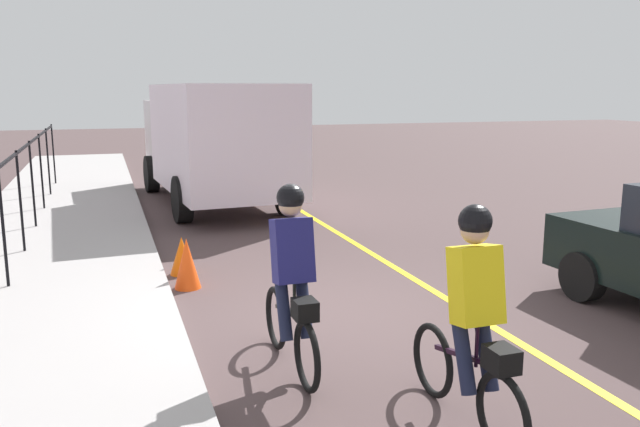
# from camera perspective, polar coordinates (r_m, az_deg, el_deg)

# --- Properties ---
(ground_plane) EXTENTS (80.00, 80.00, 0.00)m
(ground_plane) POSITION_cam_1_polar(r_m,az_deg,el_deg) (7.96, 1.19, -8.86)
(ground_plane) COLOR #4C3B3B
(lane_line_centre) EXTENTS (36.00, 0.12, 0.01)m
(lane_line_centre) POSITION_cam_1_polar(r_m,az_deg,el_deg) (8.60, 11.37, -7.53)
(lane_line_centre) COLOR yellow
(lane_line_centre) RESTS_ON ground
(sidewalk) EXTENTS (40.00, 3.20, 0.15)m
(sidewalk) POSITION_cam_1_polar(r_m,az_deg,el_deg) (7.57, -24.28, -10.31)
(sidewalk) COLOR #A4A09E
(sidewalk) RESTS_ON ground
(cyclist_lead) EXTENTS (1.71, 0.36, 1.83)m
(cyclist_lead) POSITION_cam_1_polar(r_m,az_deg,el_deg) (6.17, -2.46, -5.84)
(cyclist_lead) COLOR black
(cyclist_lead) RESTS_ON ground
(cyclist_follow) EXTENTS (1.71, 0.36, 1.83)m
(cyclist_follow) POSITION_cam_1_polar(r_m,az_deg,el_deg) (5.28, 13.23, -9.08)
(cyclist_follow) COLOR black
(cyclist_follow) RESTS_ON ground
(box_truck_background) EXTENTS (6.85, 2.89, 2.78)m
(box_truck_background) POSITION_cam_1_polar(r_m,az_deg,el_deg) (15.39, -9.26, 6.49)
(box_truck_background) COLOR silver
(box_truck_background) RESTS_ON ground
(traffic_cone_near) EXTENTS (0.36, 0.36, 0.70)m
(traffic_cone_near) POSITION_cam_1_polar(r_m,az_deg,el_deg) (9.07, -11.55, -4.29)
(traffic_cone_near) COLOR #FD4C12
(traffic_cone_near) RESTS_ON ground
(traffic_cone_far) EXTENTS (0.36, 0.36, 0.56)m
(traffic_cone_far) POSITION_cam_1_polar(r_m,az_deg,el_deg) (9.77, -11.98, -3.63)
(traffic_cone_far) COLOR #EE5F09
(traffic_cone_far) RESTS_ON ground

